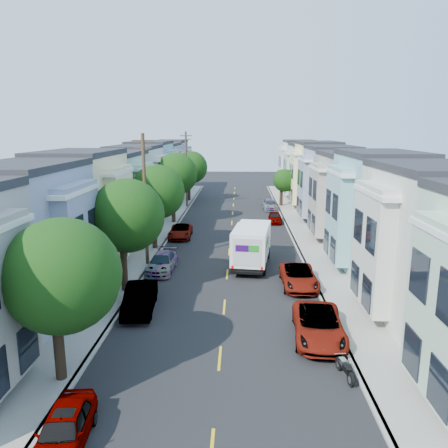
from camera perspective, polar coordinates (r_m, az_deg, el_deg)
name	(u,v)px	position (r m, az deg, el deg)	size (l,w,h in m)	color
ground	(227,275)	(32.21, 0.42, -6.62)	(160.00, 160.00, 0.00)	black
road_slab	(231,229)	(46.65, 0.95, -0.64)	(12.00, 70.00, 0.02)	black
curb_left	(175,228)	(47.14, -6.42, -0.50)	(0.30, 70.00, 0.15)	gray
curb_right	(288,229)	(46.91, 8.36, -0.61)	(0.30, 70.00, 0.15)	gray
sidewalk_left	(163,228)	(47.34, -7.98, -0.48)	(2.60, 70.00, 0.15)	gray
sidewalk_right	(300,229)	(47.08, 9.93, -0.62)	(2.60, 70.00, 0.15)	gray
centerline	(231,229)	(46.65, 0.95, -0.65)	(0.12, 70.00, 0.01)	gold
townhouse_row_left	(128,228)	(48.16, -12.43, -0.53)	(5.00, 70.00, 8.50)	#9F9A8E
townhouse_row_right	(336,230)	(47.76, 14.45, -0.74)	(5.00, 70.00, 8.50)	#9F9A8E
tree_a	(60,276)	(18.77, -20.62, -6.37)	(4.70, 4.70, 7.04)	black
tree_b	(126,216)	(28.23, -12.68, 1.03)	(4.70, 4.70, 7.44)	black
tree_c	(157,192)	(38.17, -8.80, 4.14)	(4.70, 4.70, 7.50)	black
tree_d	(175,174)	(49.06, -6.39, 6.50)	(4.70, 4.70, 7.93)	black
tree_e	(191,167)	(64.34, -4.37, 7.39)	(4.70, 4.70, 7.36)	black
tree_far_r	(284,181)	(60.40, 7.82, 5.62)	(3.10, 3.10, 5.14)	black
utility_pole_near	(145,200)	(33.66, -10.26, 3.06)	(1.60, 0.26, 10.00)	#42301E
utility_pole_far	(186,170)	(59.14, -4.94, 7.10)	(1.60, 0.26, 10.00)	#42301E
fedex_truck	(252,243)	(33.91, 3.64, -2.54)	(2.54, 6.61, 3.17)	white
lead_sedan	(249,231)	(42.99, 3.22, -0.92)	(2.10, 4.55, 1.27)	black
parked_left_a	(64,430)	(16.86, -20.15, -23.93)	(1.57, 4.09, 1.33)	black
parked_left_b	(140,299)	(26.26, -10.92, -9.53)	(1.63, 4.62, 1.54)	black
parked_left_c	(162,263)	(33.07, -8.10, -5.02)	(1.87, 4.46, 1.34)	gray
parked_left_d	(181,231)	(42.95, -5.70, -0.97)	(2.11, 4.57, 1.27)	maroon
parked_right_a	(319,325)	(23.10, 12.24, -12.81)	(2.45, 5.31, 1.48)	#545454
parked_right_b	(299,277)	(30.02, 9.75, -6.83)	(2.30, 4.98, 1.38)	silver
parked_right_c	(275,217)	(49.91, 6.66, 0.85)	(1.46, 3.81, 1.23)	black
parked_right_d	(270,205)	(58.08, 6.02, 2.51)	(1.82, 4.33, 1.30)	black
motorcycle	(345,369)	(20.33, 15.48, -17.77)	(0.26, 1.87, 0.74)	black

